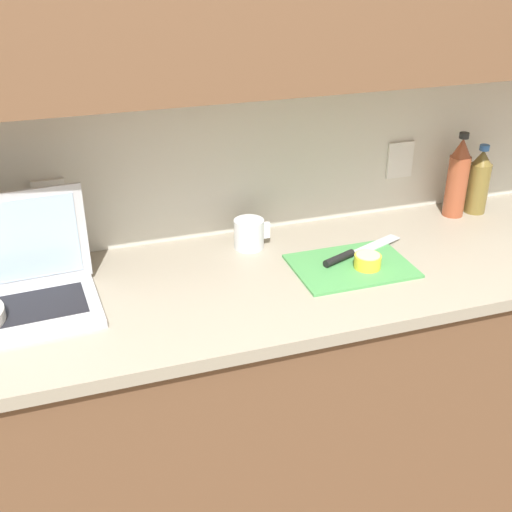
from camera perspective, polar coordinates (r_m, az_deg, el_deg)
name	(u,v)px	position (r m, az deg, el deg)	size (l,w,h in m)	color
wall_back	(175,29)	(1.74, -7.26, 19.40)	(5.20, 0.38, 2.60)	silver
counter_unit	(205,419)	(1.99, -4.54, -14.24)	(2.58, 0.62, 0.93)	brown
laptop	(21,282)	(1.72, -20.16, -2.21)	(0.38, 0.29, 0.28)	silver
cutting_board	(351,266)	(1.84, 8.46, -0.88)	(0.33, 0.24, 0.01)	#4C9E51
knife	(350,254)	(1.87, 8.32, 0.13)	(0.30, 0.14, 0.02)	silver
lemon_half_cut	(368,261)	(1.82, 9.89, -0.45)	(0.08, 0.08, 0.04)	yellow
bottle_green_soda	(458,178)	(2.20, 17.48, 6.61)	(0.07, 0.07, 0.28)	#A34C2D
bottle_oil_tall	(479,182)	(2.26, 19.19, 6.23)	(0.07, 0.07, 0.23)	olive
measuring_cup	(249,234)	(1.91, -0.61, 1.99)	(0.11, 0.09, 0.09)	silver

